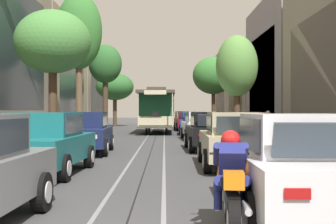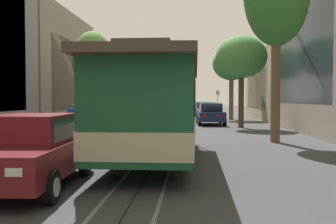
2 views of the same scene
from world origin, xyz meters
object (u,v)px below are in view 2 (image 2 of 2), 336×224
at_px(motorcycle_with_rider, 167,111).
at_px(street_tree_kerb_right_second, 92,62).
at_px(street_tree_kerb_right_near, 134,65).
at_px(parked_car_grey_near_left, 204,109).
at_px(parked_car_white_near_right, 156,110).
at_px(parked_car_teal_second_left, 208,111).
at_px(street_tree_kerb_left_near, 231,64).
at_px(parked_car_blue_fifth_right, 95,128).
at_px(street_tree_kerb_left_second, 241,58).
at_px(street_sign_post, 218,100).
at_px(cable_car_trolley, 154,108).
at_px(parked_car_beige_second_right, 149,112).
at_px(parked_car_white_fourth_right, 123,120).
at_px(parked_car_black_mid_right, 141,114).
at_px(parked_car_maroon_sixth_right, 31,151).
at_px(parked_car_navy_mid_left, 211,114).
at_px(pedestrian_on_left_pavement, 74,116).

bearing_deg(motorcycle_with_rider, street_tree_kerb_right_second, 80.90).
distance_m(street_tree_kerb_right_near, street_tree_kerb_right_second, 17.46).
bearing_deg(street_tree_kerb_right_second, parked_car_grey_near_left, -109.96).
relative_size(parked_car_white_near_right, street_tree_kerb_right_second, 0.77).
bearing_deg(parked_car_teal_second_left, street_tree_kerb_left_near, -148.88).
distance_m(parked_car_blue_fifth_right, street_tree_kerb_left_second, 13.91).
height_order(motorcycle_with_rider, street_sign_post, street_sign_post).
relative_size(cable_car_trolley, motorcycle_with_rider, 4.60).
relative_size(parked_car_grey_near_left, street_tree_kerb_left_second, 0.73).
height_order(parked_car_beige_second_right, street_tree_kerb_left_near, street_tree_kerb_left_near).
bearing_deg(street_sign_post, parked_car_white_fourth_right, 72.33).
height_order(parked_car_white_near_right, parked_car_black_mid_right, same).
xyz_separation_m(parked_car_maroon_sixth_right, street_tree_kerb_left_second, (-6.75, -17.64, 3.82)).
bearing_deg(cable_car_trolley, motorcycle_with_rider, -87.19).
height_order(parked_car_blue_fifth_right, street_tree_kerb_left_near, street_tree_kerb_left_near).
relative_size(parked_car_white_fourth_right, parked_car_maroon_sixth_right, 1.00).
relative_size(parked_car_navy_mid_left, pedestrian_on_left_pavement, 2.71).
distance_m(street_tree_kerb_left_near, street_sign_post, 5.86).
relative_size(parked_car_white_fourth_right, street_tree_kerb_left_near, 0.67).
bearing_deg(pedestrian_on_left_pavement, parked_car_white_near_right, -101.14).
distance_m(motorcycle_with_rider, pedestrian_on_left_pavement, 18.30).
height_order(parked_car_black_mid_right, cable_car_trolley, cable_car_trolley).
distance_m(parked_car_white_fourth_right, parked_car_blue_fifth_right, 6.04).
height_order(street_tree_kerb_left_second, motorcycle_with_rider, street_tree_kerb_left_second).
bearing_deg(street_sign_post, street_tree_kerb_left_second, 92.22).
bearing_deg(parked_car_blue_fifth_right, street_tree_kerb_right_near, -84.89).
bearing_deg(parked_car_navy_mid_left, parked_car_black_mid_right, 14.76).
relative_size(parked_car_white_near_right, parked_car_blue_fifth_right, 1.00).
bearing_deg(parked_car_teal_second_left, parked_car_maroon_sixth_right, 79.32).
relative_size(parked_car_white_fourth_right, street_sign_post, 1.56).
bearing_deg(pedestrian_on_left_pavement, parked_car_beige_second_right, -107.46).
distance_m(street_tree_kerb_left_second, street_sign_post, 14.82).
xyz_separation_m(street_tree_kerb_left_second, street_tree_kerb_right_near, (9.10, -12.98, 0.69)).
relative_size(street_tree_kerb_right_near, cable_car_trolley, 0.83).
height_order(parked_car_white_near_right, pedestrian_on_left_pavement, pedestrian_on_left_pavement).
distance_m(parked_car_beige_second_right, motorcycle_with_rider, 7.36).
bearing_deg(parked_car_grey_near_left, parked_car_maroon_sixth_right, 81.57).
relative_size(parked_car_grey_near_left, parked_car_beige_second_right, 1.00).
bearing_deg(cable_car_trolley, parked_car_teal_second_left, -96.37).
relative_size(parked_car_white_fourth_right, parked_car_blue_fifth_right, 1.00).
bearing_deg(parked_car_maroon_sixth_right, motorcycle_with_rider, -91.72).
height_order(street_tree_kerb_right_near, street_sign_post, street_tree_kerb_right_near).
bearing_deg(street_sign_post, cable_car_trolley, 82.48).
relative_size(parked_car_teal_second_left, pedestrian_on_left_pavement, 2.71).
height_order(parked_car_teal_second_left, cable_car_trolley, cable_car_trolley).
distance_m(street_tree_kerb_right_near, pedestrian_on_left_pavement, 16.94).
bearing_deg(street_tree_kerb_left_near, cable_car_trolley, 78.94).
xyz_separation_m(street_tree_kerb_right_near, street_tree_kerb_right_second, (-0.29, 17.41, -1.32)).
height_order(parked_car_black_mid_right, street_tree_kerb_left_second, street_tree_kerb_left_second).
xyz_separation_m(parked_car_white_fourth_right, motorcycle_with_rider, (-1.12, -19.82, -0.15)).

